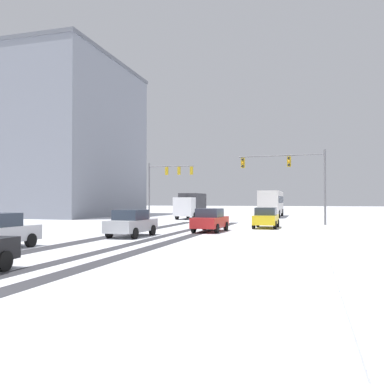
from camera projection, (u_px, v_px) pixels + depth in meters
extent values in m
cube|color=#38383D|center=(112.00, 236.00, 24.98)|extent=(1.10, 34.11, 0.01)
cube|color=#38383D|center=(159.00, 237.00, 24.15)|extent=(0.72, 34.11, 0.01)
cube|color=#38383D|center=(183.00, 238.00, 23.73)|extent=(0.82, 34.11, 0.01)
cube|color=white|center=(368.00, 245.00, 19.56)|extent=(4.00, 34.11, 0.12)
cylinder|color=slate|center=(149.00, 191.00, 47.45)|extent=(0.18, 0.18, 6.50)
cylinder|color=slate|center=(171.00, 166.00, 46.86)|extent=(5.33, 0.30, 0.12)
cube|color=#B79319|center=(167.00, 171.00, 46.98)|extent=(0.33, 0.25, 0.90)
sphere|color=black|center=(167.00, 169.00, 47.14)|extent=(0.20, 0.20, 0.20)
sphere|color=orange|center=(167.00, 171.00, 47.13)|extent=(0.20, 0.20, 0.20)
sphere|color=black|center=(167.00, 174.00, 47.13)|extent=(0.20, 0.20, 0.20)
cube|color=#B79319|center=(179.00, 171.00, 46.62)|extent=(0.33, 0.25, 0.90)
sphere|color=black|center=(179.00, 168.00, 46.78)|extent=(0.20, 0.20, 0.20)
sphere|color=orange|center=(179.00, 171.00, 46.78)|extent=(0.20, 0.20, 0.20)
sphere|color=black|center=(179.00, 174.00, 46.77)|extent=(0.20, 0.20, 0.20)
cube|color=#B79319|center=(191.00, 171.00, 46.27)|extent=(0.33, 0.25, 0.90)
sphere|color=black|center=(192.00, 168.00, 46.43)|extent=(0.20, 0.20, 0.20)
sphere|color=orange|center=(192.00, 171.00, 46.42)|extent=(0.20, 0.20, 0.20)
sphere|color=black|center=(192.00, 173.00, 46.42)|extent=(0.20, 0.20, 0.20)
cylinder|color=slate|center=(325.00, 188.00, 34.47)|extent=(0.18, 0.18, 6.50)
cylinder|color=slate|center=(280.00, 156.00, 35.76)|extent=(7.39, 0.55, 0.12)
cube|color=#B79319|center=(289.00, 162.00, 35.50)|extent=(0.33, 0.26, 0.90)
sphere|color=black|center=(289.00, 158.00, 35.36)|extent=(0.20, 0.20, 0.20)
sphere|color=orange|center=(289.00, 161.00, 35.35)|extent=(0.20, 0.20, 0.20)
sphere|color=black|center=(289.00, 165.00, 35.34)|extent=(0.20, 0.20, 0.20)
cube|color=#B79319|center=(243.00, 163.00, 36.85)|extent=(0.33, 0.26, 0.90)
sphere|color=black|center=(243.00, 160.00, 36.71)|extent=(0.20, 0.20, 0.20)
sphere|color=orange|center=(243.00, 163.00, 36.70)|extent=(0.20, 0.20, 0.20)
sphere|color=black|center=(243.00, 166.00, 36.69)|extent=(0.20, 0.20, 0.20)
cube|color=yellow|center=(266.00, 220.00, 32.31)|extent=(1.72, 4.11, 0.70)
cube|color=#2D3847|center=(266.00, 211.00, 32.18)|extent=(1.57, 1.91, 0.60)
cylinder|color=black|center=(258.00, 223.00, 33.75)|extent=(0.22, 0.64, 0.64)
cylinder|color=black|center=(278.00, 223.00, 33.30)|extent=(0.22, 0.64, 0.64)
cylinder|color=black|center=(254.00, 225.00, 31.31)|extent=(0.22, 0.64, 0.64)
cylinder|color=black|center=(275.00, 225.00, 30.86)|extent=(0.22, 0.64, 0.64)
cube|color=red|center=(210.00, 222.00, 28.52)|extent=(1.87, 4.17, 0.70)
cube|color=#2D3847|center=(210.00, 213.00, 28.39)|extent=(1.64, 1.96, 0.60)
cylinder|color=black|center=(204.00, 226.00, 29.98)|extent=(0.25, 0.65, 0.64)
cylinder|color=black|center=(226.00, 226.00, 29.46)|extent=(0.25, 0.65, 0.64)
cylinder|color=black|center=(194.00, 228.00, 27.57)|extent=(0.25, 0.65, 0.64)
cylinder|color=black|center=(217.00, 229.00, 27.05)|extent=(0.25, 0.65, 0.64)
cube|color=#B7BABF|center=(132.00, 226.00, 24.62)|extent=(1.81, 4.15, 0.70)
cube|color=#2D3847|center=(131.00, 215.00, 24.49)|extent=(1.61, 1.94, 0.60)
cylinder|color=black|center=(129.00, 230.00, 26.07)|extent=(0.24, 0.65, 0.64)
cylinder|color=black|center=(152.00, 230.00, 25.58)|extent=(0.24, 0.65, 0.64)
cylinder|color=black|center=(109.00, 233.00, 23.65)|extent=(0.24, 0.65, 0.64)
cylinder|color=black|center=(135.00, 233.00, 23.16)|extent=(0.24, 0.65, 0.64)
cylinder|color=black|center=(2.00, 239.00, 19.61)|extent=(0.23, 0.64, 0.64)
cylinder|color=black|center=(31.00, 240.00, 19.14)|extent=(0.23, 0.64, 0.64)
cylinder|color=black|center=(4.00, 261.00, 12.58)|extent=(0.26, 0.65, 0.64)
cube|color=silver|center=(271.00, 202.00, 54.39)|extent=(2.55, 11.01, 2.90)
cube|color=#283342|center=(271.00, 200.00, 54.40)|extent=(2.59, 10.13, 0.90)
cylinder|color=black|center=(279.00, 214.00, 50.33)|extent=(0.30, 0.96, 0.96)
cylinder|color=black|center=(259.00, 214.00, 50.98)|extent=(0.30, 0.96, 0.96)
cylinder|color=black|center=(282.00, 213.00, 57.21)|extent=(0.30, 0.96, 0.96)
cylinder|color=black|center=(265.00, 212.00, 57.86)|extent=(0.30, 0.96, 0.96)
cube|color=silver|center=(185.00, 207.00, 46.03)|extent=(2.15, 2.25, 2.10)
cube|color=#333338|center=(193.00, 204.00, 49.61)|extent=(2.32, 5.25, 2.60)
cylinder|color=black|center=(194.00, 216.00, 46.18)|extent=(0.30, 0.85, 0.84)
cylinder|color=black|center=(177.00, 216.00, 46.69)|extent=(0.30, 0.85, 0.84)
cylinder|color=black|center=(204.00, 215.00, 50.71)|extent=(0.30, 0.85, 0.84)
cylinder|color=black|center=(188.00, 214.00, 51.23)|extent=(0.30, 0.85, 0.84)
cube|color=gray|center=(40.00, 143.00, 59.61)|extent=(24.31, 21.80, 21.20)
cube|color=slate|center=(41.00, 69.00, 59.83)|extent=(24.61, 22.10, 0.50)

